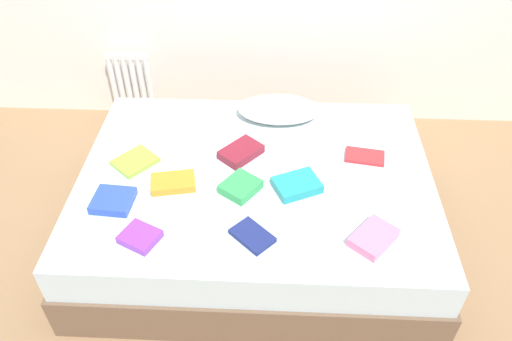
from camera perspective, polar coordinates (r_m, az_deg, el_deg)
The scene contains 14 objects.
ground_plane at distance 3.12m, azimuth -0.04°, elevation -7.25°, with size 8.00×8.00×0.00m, color #93704C.
bed at distance 2.94m, azimuth -0.05°, elevation -4.06°, with size 2.00×1.50×0.50m.
radiator at distance 3.99m, azimuth -14.18°, elevation 9.95°, with size 0.32×0.04×0.45m.
pillow at distance 3.17m, azimuth 2.60°, elevation 7.03°, with size 0.52×0.31×0.12m, color white.
textbook_orange at distance 2.72m, azimuth -9.47°, elevation -1.38°, with size 0.24×0.15×0.04m, color orange.
textbook_red at distance 2.94m, azimuth 12.36°, elevation 1.59°, with size 0.22×0.13×0.02m, color red.
textbook_maroon at distance 2.88m, azimuth -1.74°, elevation 2.13°, with size 0.24×0.16×0.05m, color maroon.
textbook_purple at distance 2.48m, azimuth -13.16°, elevation -7.41°, with size 0.17×0.15×0.04m, color purple.
textbook_lime at distance 2.91m, azimuth -13.70°, elevation 1.03°, with size 0.22×0.19×0.02m, color #8CC638.
textbook_navy at distance 2.43m, azimuth -0.43°, elevation -7.48°, with size 0.20×0.13×0.03m, color navy.
textbook_green at distance 2.65m, azimuth -1.79°, elevation -1.86°, with size 0.19×0.17×0.05m, color green.
textbook_blue at distance 2.69m, azimuth -16.07°, elevation -3.33°, with size 0.20×0.19×0.04m, color #2847B7.
textbook_pink at distance 2.47m, azimuth 13.33°, elevation -7.49°, with size 0.23×0.16×0.05m, color pink.
textbook_teal at distance 2.67m, azimuth 4.71°, elevation -1.66°, with size 0.23×0.18×0.05m, color teal.
Camera 1 is at (0.10, -2.07, 2.34)m, focal length 34.90 mm.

